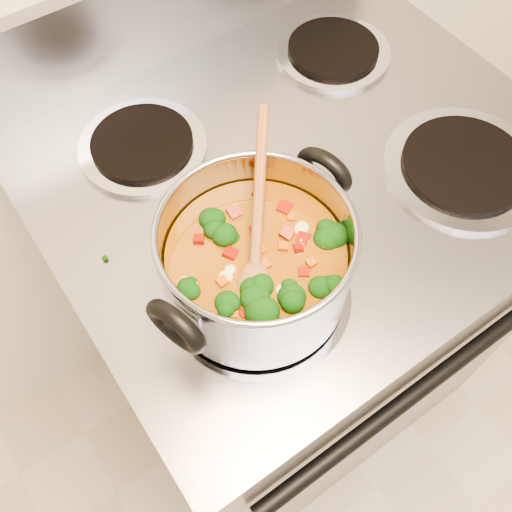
# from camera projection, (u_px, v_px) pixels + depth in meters

# --- Properties ---
(electric_range) EXTENTS (0.79, 0.71, 1.08)m
(electric_range) POSITION_uv_depth(u_px,v_px,m) (287.00, 293.00, 1.26)
(electric_range) COLOR gray
(electric_range) RESTS_ON ground
(stockpot) EXTENTS (0.30, 0.23, 0.14)m
(stockpot) POSITION_uv_depth(u_px,v_px,m) (255.00, 261.00, 0.69)
(stockpot) COLOR #9999A0
(stockpot) RESTS_ON electric_range
(wooden_spoon) EXTENTS (0.17, 0.21, 0.10)m
(wooden_spoon) POSITION_uv_depth(u_px,v_px,m) (256.00, 238.00, 0.66)
(wooden_spoon) COLOR brown
(wooden_spoon) RESTS_ON stockpot
(cooktop_crumbs) EXTENTS (0.19, 0.31, 0.01)m
(cooktop_crumbs) POSITION_uv_depth(u_px,v_px,m) (227.00, 342.00, 0.71)
(cooktop_crumbs) COLOR black
(cooktop_crumbs) RESTS_ON electric_range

